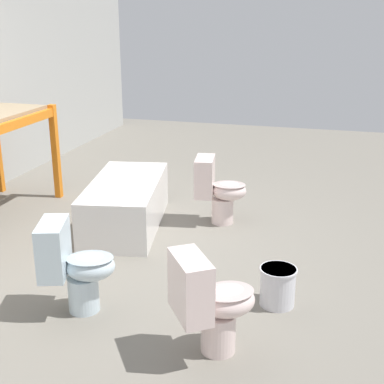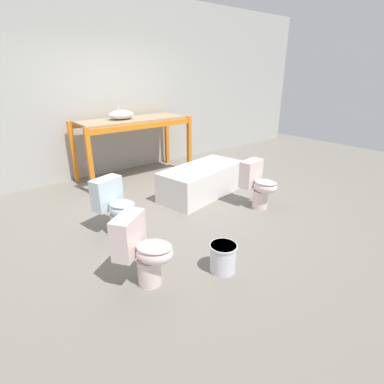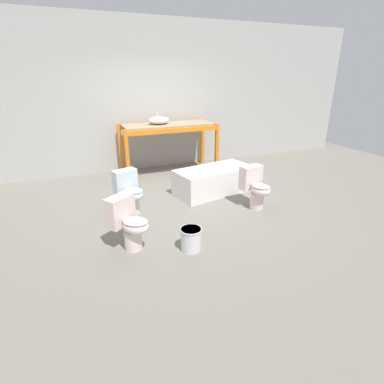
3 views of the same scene
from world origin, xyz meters
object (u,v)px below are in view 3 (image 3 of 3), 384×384
Objects in this scene: bathtub_main at (214,179)px; toilet_extra at (129,222)px; toilet_near at (256,187)px; bucket_white at (191,239)px; toilet_far at (130,191)px; sink_basin at (159,120)px.

bathtub_main is 2.26m from toilet_extra.
bucket_white is (-1.47, -0.80, -0.21)m from toilet_near.
toilet_near and toilet_extra have the same top height.
toilet_near reaches higher than bucket_white.
toilet_far is 1.08m from toilet_extra.
sink_basin reaches higher than bathtub_main.
toilet_near is at bearing 28.59° from bucket_white.
sink_basin is 1.85m from bathtub_main.
toilet_far is 2.32× the size of bucket_white.
sink_basin reaches higher than bucket_white.
sink_basin is 0.65× the size of toilet_near.
sink_basin reaches higher than toilet_extra.
toilet_extra is at bearing -120.19° from toilet_far.
bucket_white is (0.70, -0.34, -0.21)m from toilet_extra.
toilet_near reaches higher than bathtub_main.
toilet_extra is 2.32× the size of bucket_white.
bathtub_main is 0.93m from toilet_near.
toilet_extra is (-1.27, -2.84, -0.80)m from sink_basin.
sink_basin is 1.52× the size of bucket_white.
sink_basin is at bearing 99.66° from bathtub_main.
bathtub_main is 5.22× the size of bucket_white.
sink_basin is 2.67m from toilet_near.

